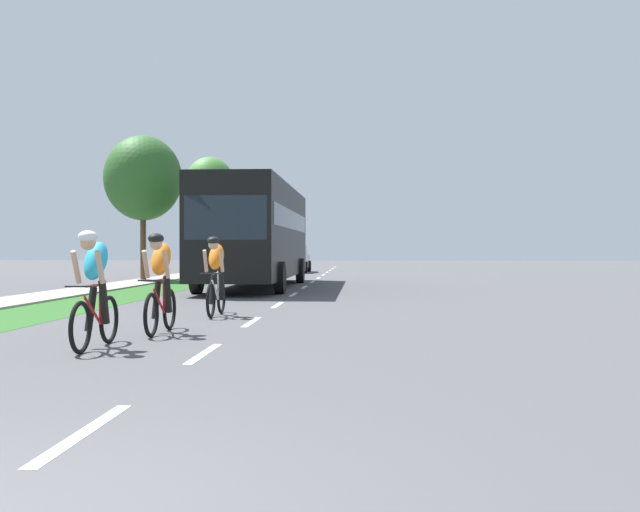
# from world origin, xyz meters

# --- Properties ---
(ground_plane) EXTENTS (120.00, 120.00, 0.00)m
(ground_plane) POSITION_xyz_m (0.00, 20.00, 0.00)
(ground_plane) COLOR #4C4C4F
(grass_verge) EXTENTS (2.17, 70.00, 0.01)m
(grass_verge) POSITION_xyz_m (-4.80, 20.00, 0.00)
(grass_verge) COLOR #2D6026
(grass_verge) RESTS_ON ground_plane
(sidewalk_concrete) EXTENTS (1.71, 70.00, 0.10)m
(sidewalk_concrete) POSITION_xyz_m (-6.74, 20.00, 0.00)
(sidewalk_concrete) COLOR #9E998E
(sidewalk_concrete) RESTS_ON ground_plane
(lane_markings_center) EXTENTS (0.12, 53.80, 0.01)m
(lane_markings_center) POSITION_xyz_m (0.00, 24.00, 0.00)
(lane_markings_center) COLOR white
(lane_markings_center) RESTS_ON ground_plane
(cyclist_lead) EXTENTS (0.42, 1.72, 1.58)m
(cyclist_lead) POSITION_xyz_m (-1.56, 6.35, 0.81)
(cyclist_lead) COLOR black
(cyclist_lead) RESTS_ON ground_plane
(cyclist_trailing) EXTENTS (0.42, 1.72, 1.58)m
(cyclist_trailing) POSITION_xyz_m (-1.16, 8.12, 0.81)
(cyclist_trailing) COLOR black
(cyclist_trailing) RESTS_ON ground_plane
(cyclist_distant) EXTENTS (0.42, 1.72, 1.58)m
(cyclist_distant) POSITION_xyz_m (-0.90, 11.16, 0.81)
(cyclist_distant) COLOR black
(cyclist_distant) RESTS_ON ground_plane
(bus_black) EXTENTS (2.78, 11.60, 3.48)m
(bus_black) POSITION_xyz_m (-1.67, 22.00, 1.98)
(bus_black) COLOR black
(bus_black) RESTS_ON ground_plane
(sedan_silver) EXTENTS (1.98, 4.30, 1.52)m
(sedan_silver) POSITION_xyz_m (-1.99, 37.70, 0.77)
(sedan_silver) COLOR #A5A8AD
(sedan_silver) RESTS_ON ground_plane
(street_tree_near) EXTENTS (3.22, 3.22, 6.06)m
(street_tree_near) POSITION_xyz_m (-7.15, 26.74, 4.28)
(street_tree_near) COLOR brown
(street_tree_near) RESTS_ON ground_plane
(street_tree_far) EXTENTS (2.97, 2.97, 6.89)m
(street_tree_far) POSITION_xyz_m (-7.24, 40.38, 5.23)
(street_tree_far) COLOR brown
(street_tree_far) RESTS_ON ground_plane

